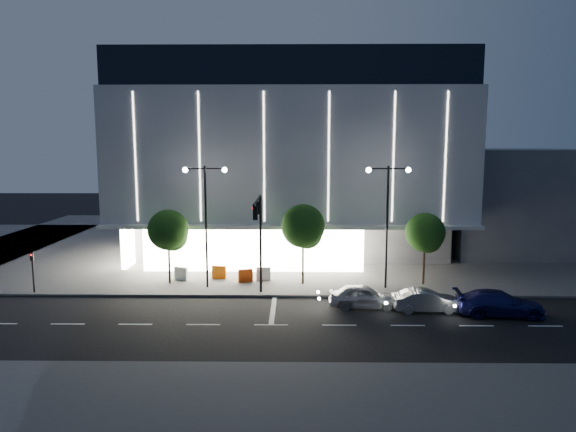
% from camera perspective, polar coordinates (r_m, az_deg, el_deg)
% --- Properties ---
extents(ground, '(160.00, 160.00, 0.00)m').
position_cam_1_polar(ground, '(32.29, -5.39, -11.03)').
color(ground, black).
rests_on(ground, ground).
extents(sidewalk_museum, '(70.00, 40.00, 0.15)m').
position_cam_1_polar(sidewalk_museum, '(55.37, 2.41, -2.89)').
color(sidewalk_museum, '#474747').
rests_on(sidewalk_museum, ground).
extents(sidewalk_near, '(70.00, 10.00, 0.15)m').
position_cam_1_polar(sidewalk_near, '(21.17, 5.46, -21.55)').
color(sidewalk_near, '#474747').
rests_on(sidewalk_near, ground).
extents(museum, '(30.00, 25.80, 18.00)m').
position_cam_1_polar(museum, '(52.68, 0.31, 6.63)').
color(museum, '#4C4C51').
rests_on(museum, ground).
extents(annex_building, '(16.00, 20.00, 10.00)m').
position_cam_1_polar(annex_building, '(59.14, 23.24, 1.99)').
color(annex_building, '#4C4C51').
rests_on(annex_building, ground).
extents(traffic_mast, '(0.33, 5.89, 7.07)m').
position_cam_1_polar(traffic_mast, '(34.21, -3.24, -1.24)').
color(traffic_mast, black).
rests_on(traffic_mast, ground).
extents(street_lamp_west, '(3.16, 0.36, 9.00)m').
position_cam_1_polar(street_lamp_west, '(37.18, -9.13, 0.86)').
color(street_lamp_west, black).
rests_on(street_lamp_west, ground).
extents(street_lamp_east, '(3.16, 0.36, 9.00)m').
position_cam_1_polar(street_lamp_east, '(37.23, 10.99, 0.82)').
color(street_lamp_east, black).
rests_on(street_lamp_east, ground).
extents(ped_signal_far, '(0.22, 0.24, 3.00)m').
position_cam_1_polar(ped_signal_far, '(40.32, -26.50, -5.21)').
color(ped_signal_far, black).
rests_on(ped_signal_far, ground).
extents(tree_left, '(3.02, 3.02, 5.72)m').
position_cam_1_polar(tree_left, '(39.06, -13.12, -1.76)').
color(tree_left, black).
rests_on(tree_left, ground).
extents(tree_mid, '(3.25, 3.25, 6.15)m').
position_cam_1_polar(tree_mid, '(37.89, 1.72, -1.40)').
color(tree_mid, black).
rests_on(tree_mid, ground).
extents(tree_right, '(2.91, 2.91, 5.51)m').
position_cam_1_polar(tree_right, '(39.17, 15.01, -2.02)').
color(tree_right, black).
rests_on(tree_right, ground).
extents(car_lead, '(4.51, 2.01, 1.51)m').
position_cam_1_polar(car_lead, '(33.90, 8.36, -8.82)').
color(car_lead, '#929399').
rests_on(car_lead, ground).
extents(car_second, '(4.27, 1.51, 1.40)m').
position_cam_1_polar(car_second, '(33.97, 15.14, -9.07)').
color(car_second, '#9EA2A5').
rests_on(car_second, ground).
extents(car_third, '(5.49, 2.60, 1.55)m').
position_cam_1_polar(car_third, '(34.62, 22.40, -8.96)').
color(car_third, '#161653').
rests_on(car_third, ground).
extents(barrier_a, '(1.12, 0.36, 1.00)m').
position_cam_1_polar(barrier_a, '(40.41, -7.67, -6.21)').
color(barrier_a, orange).
rests_on(barrier_a, sidewalk_museum).
extents(barrier_b, '(1.11, 0.66, 1.00)m').
position_cam_1_polar(barrier_b, '(40.47, -11.80, -6.28)').
color(barrier_b, white).
rests_on(barrier_b, sidewalk_museum).
extents(barrier_c, '(1.12, 0.61, 1.00)m').
position_cam_1_polar(barrier_c, '(39.15, -4.75, -6.62)').
color(barrier_c, '#F9480D').
rests_on(barrier_c, sidewalk_museum).
extents(barrier_d, '(1.11, 0.29, 1.00)m').
position_cam_1_polar(barrier_d, '(39.63, -2.74, -6.43)').
color(barrier_d, white).
rests_on(barrier_d, sidewalk_museum).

